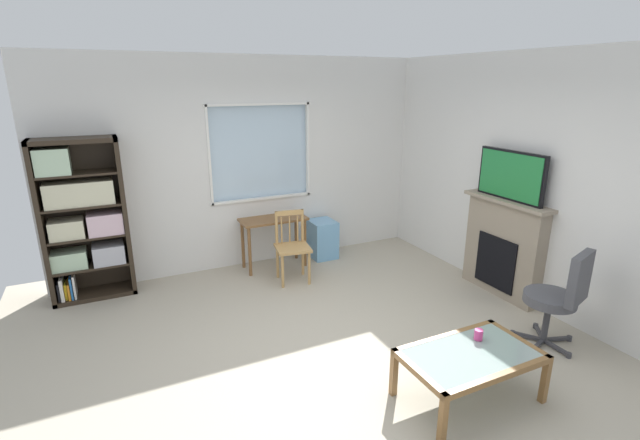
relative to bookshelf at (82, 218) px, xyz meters
The scene contains 12 objects.
ground 3.24m from the bookshelf, 49.27° to the right, with size 6.03×6.16×0.02m, color #B2A893.
wall_back_with_window 2.05m from the bookshelf, ahead, with size 5.03×0.15×2.80m.
wall_right 5.17m from the bookshelf, 27.01° to the right, with size 0.12×5.36×2.80m, color silver.
bookshelf is the anchor object (origin of this frame).
desk_under_window 2.30m from the bookshelf, ahead, with size 0.89×0.41×0.70m.
wooden_chair 2.46m from the bookshelf, 15.00° to the right, with size 0.48×0.46×0.90m.
plastic_drawer_unit 3.10m from the bookshelf, ahead, with size 0.35×0.40×0.55m, color #72ADDB.
fireplace 4.90m from the bookshelf, 24.84° to the right, with size 0.26×1.13×1.17m.
tv 4.89m from the bookshelf, 24.93° to the right, with size 0.06×0.89×0.56m.
office_chair 5.11m from the bookshelf, 38.20° to the right, with size 0.58×0.56×1.00m.
coffee_table 4.37m from the bookshelf, 51.07° to the right, with size 1.08×0.65×0.42m.
sippy_cup 4.38m from the bookshelf, 48.10° to the right, with size 0.07×0.07×0.09m, color #DB3D84.
Camera 1 is at (-1.71, -3.31, 2.47)m, focal length 25.46 mm.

